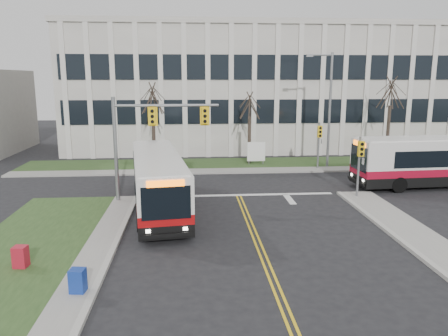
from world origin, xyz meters
The scene contains 17 objects.
ground centered at (0.00, 0.00, 0.00)m, with size 120.00×120.00×0.00m, color black.
sidewalk_west centered at (-7.00, -5.00, 0.07)m, with size 1.20×26.00×0.14m, color #9E9B93.
sidewalk_cross centered at (5.00, 15.20, 0.07)m, with size 44.00×1.60×0.14m, color #9E9B93.
building_lawn centered at (5.00, 18.00, 0.06)m, with size 44.00×5.00×0.12m, color #2A461E.
office_building centered at (5.00, 30.00, 6.00)m, with size 40.00×16.00×12.00m, color silver.
mast_arm_signal centered at (-5.62, 7.16, 4.26)m, with size 6.11×0.38×6.20m.
signal_pole_near centered at (7.20, 6.90, 2.50)m, with size 0.34×0.39×3.80m.
signal_pole_far centered at (7.20, 15.40, 2.50)m, with size 0.34×0.39×3.80m.
streetlight centered at (8.03, 16.20, 5.19)m, with size 2.15×0.25×9.20m.
directory_sign centered at (2.50, 17.50, 1.17)m, with size 1.50×0.12×2.00m.
tree_left centered at (-6.00, 18.00, 5.51)m, with size 1.80×1.80×7.70m.
tree_mid centered at (2.00, 18.20, 4.88)m, with size 1.80×1.80×6.82m.
tree_right centered at (14.00, 18.00, 5.91)m, with size 1.80×1.80×8.25m.
bus_main centered at (-4.81, 5.69, 1.53)m, with size 2.48×11.45×3.05m, color silver, non-canonical shape.
bus_cross centered at (14.18, 9.50, 1.64)m, with size 2.67×12.34×3.29m, color silver, non-canonical shape.
newspaper_box_blue centered at (-6.80, -4.25, 0.47)m, with size 0.50×0.45×0.95m, color navy.
newspaper_box_red centered at (-9.50, -2.01, 0.47)m, with size 0.50×0.45×0.95m, color #AD1628.
Camera 1 is at (-2.90, -18.22, 7.25)m, focal length 35.00 mm.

